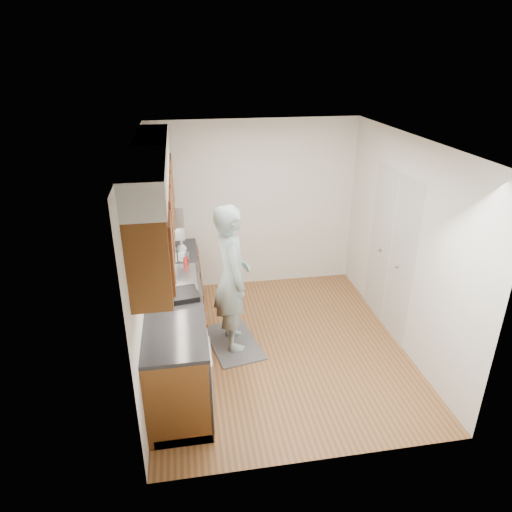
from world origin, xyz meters
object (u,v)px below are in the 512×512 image
(steel_can, at_px, (187,256))
(soap_bottle_b, at_px, (182,254))
(dish_rack, at_px, (180,295))
(soap_bottle_c, at_px, (182,247))
(person, at_px, (232,269))
(soap_bottle_a, at_px, (173,254))
(soda_can, at_px, (186,262))

(steel_can, bearing_deg, soap_bottle_b, 173.16)
(soap_bottle_b, xyz_separation_m, dish_rack, (-0.04, -0.95, -0.06))
(soap_bottle_b, bearing_deg, soap_bottle_c, 89.42)
(person, xyz_separation_m, dish_rack, (-0.61, -0.42, -0.06))
(soap_bottle_b, bearing_deg, soap_bottle_a, -157.60)
(soap_bottle_a, xyz_separation_m, soap_bottle_b, (0.11, 0.04, -0.03))
(soap_bottle_b, bearing_deg, person, -43.16)
(soap_bottle_c, bearing_deg, steel_can, -76.03)
(soda_can, distance_m, dish_rack, 0.77)
(soap_bottle_a, relative_size, soap_bottle_b, 1.40)
(person, height_order, soap_bottle_c, person)
(soap_bottle_a, bearing_deg, soap_bottle_b, 22.40)
(soap_bottle_b, distance_m, soap_bottle_c, 0.23)
(soap_bottle_a, bearing_deg, person, -35.88)
(person, bearing_deg, soap_bottle_b, 41.87)
(soap_bottle_b, height_order, steel_can, soap_bottle_b)
(soda_can, xyz_separation_m, steel_can, (0.02, 0.17, -0.00))
(soap_bottle_c, height_order, soda_can, soap_bottle_c)
(person, relative_size, soap_bottle_b, 11.63)
(soda_can, distance_m, steel_can, 0.17)
(soda_can, relative_size, steel_can, 1.06)
(soda_can, bearing_deg, soap_bottle_c, 95.66)
(soap_bottle_a, relative_size, steel_can, 2.29)
(soap_bottle_b, distance_m, soda_can, 0.19)
(soap_bottle_b, height_order, soap_bottle_c, soap_bottle_b)
(person, relative_size, soap_bottle_c, 12.24)
(soap_bottle_c, height_order, dish_rack, soap_bottle_c)
(steel_can, height_order, dish_rack, steel_can)
(person, height_order, dish_rack, person)
(steel_can, bearing_deg, soap_bottle_a, -167.79)
(person, xyz_separation_m, soda_can, (-0.52, 0.35, -0.04))
(dish_rack, bearing_deg, soap_bottle_b, 78.71)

